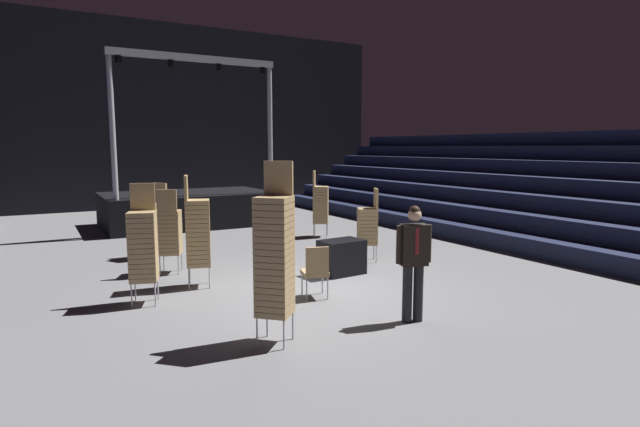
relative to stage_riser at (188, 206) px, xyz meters
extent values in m
cube|color=slate|center=(0.00, -9.19, -0.69)|extent=(22.00, 30.00, 0.10)
cube|color=black|center=(0.00, 5.81, 3.36)|extent=(22.00, 0.30, 8.00)
cube|color=#191E38|center=(6.12, -8.19, -0.41)|extent=(0.75, 24.00, 0.45)
cube|color=#191E38|center=(6.88, -8.19, 0.04)|extent=(0.75, 24.00, 0.45)
cube|color=#191E38|center=(7.62, -8.19, 0.49)|extent=(0.75, 24.00, 0.45)
cube|color=#191E38|center=(8.38, -8.19, 0.94)|extent=(0.75, 24.00, 0.45)
cube|color=#191E38|center=(9.12, -8.19, 1.39)|extent=(0.75, 24.00, 0.45)
cube|color=#191E38|center=(9.88, -8.19, 1.84)|extent=(0.75, 24.00, 0.45)
cube|color=#191E38|center=(10.62, -8.19, 2.29)|extent=(0.75, 24.00, 0.45)
cube|color=black|center=(0.00, 0.03, -0.08)|extent=(5.47, 3.37, 1.11)
cylinder|color=#9EA0A8|center=(-2.48, -1.40, 2.60)|extent=(0.16, 0.16, 4.26)
cylinder|color=#9EA0A8|center=(2.48, -1.40, 2.60)|extent=(0.16, 0.16, 4.26)
cube|color=#9EA0A8|center=(0.00, -1.40, 4.73)|extent=(5.17, 0.20, 0.20)
cylinder|color=black|center=(-2.23, -1.40, 4.51)|extent=(0.18, 0.18, 0.22)
cylinder|color=black|center=(-0.74, -1.40, 4.51)|extent=(0.18, 0.18, 0.22)
cylinder|color=black|center=(0.74, -1.40, 4.51)|extent=(0.18, 0.18, 0.22)
cylinder|color=black|center=(2.23, -1.40, 4.51)|extent=(0.18, 0.18, 0.22)
cylinder|color=black|center=(0.43, -11.46, -0.19)|extent=(0.15, 0.15, 0.88)
cylinder|color=black|center=(0.26, -11.41, -0.19)|extent=(0.15, 0.15, 0.88)
cube|color=silver|center=(0.33, -11.49, 0.56)|extent=(0.20, 0.15, 0.63)
cube|color=black|center=(0.34, -11.43, 0.56)|extent=(0.45, 0.33, 0.63)
cube|color=maroon|center=(0.31, -11.54, 0.63)|extent=(0.06, 0.03, 0.40)
cylinder|color=black|center=(0.57, -11.50, 0.57)|extent=(0.12, 0.12, 0.58)
cylinder|color=black|center=(0.12, -11.37, 0.57)|extent=(0.12, 0.12, 0.58)
sphere|color=#DBAD89|center=(0.34, -11.43, 1.02)|extent=(0.21, 0.21, 0.21)
sphere|color=black|center=(0.34, -11.43, 1.07)|extent=(0.17, 0.17, 0.17)
cylinder|color=#B2B5BA|center=(-1.84, -11.45, -0.44)|extent=(0.02, 0.02, 0.40)
cylinder|color=#B2B5BA|center=(-2.11, -11.18, -0.44)|extent=(0.02, 0.02, 0.40)
cylinder|color=#B2B5BA|center=(-1.58, -11.18, -0.44)|extent=(0.02, 0.02, 0.40)
cylinder|color=#B2B5BA|center=(-1.85, -10.91, -0.44)|extent=(0.02, 0.02, 0.40)
cube|color=#A38456|center=(-1.84, -11.18, -0.19)|extent=(0.62, 0.62, 0.08)
cube|color=#A38456|center=(-1.84, -11.18, -0.11)|extent=(0.62, 0.62, 0.08)
cube|color=#A38456|center=(-1.84, -11.18, -0.02)|extent=(0.62, 0.62, 0.08)
cube|color=#A38456|center=(-1.84, -11.18, 0.06)|extent=(0.62, 0.62, 0.08)
cube|color=#A38456|center=(-1.84, -11.18, 0.15)|extent=(0.62, 0.62, 0.08)
cube|color=#A38456|center=(-1.84, -11.18, 0.23)|extent=(0.62, 0.62, 0.08)
cube|color=#A38456|center=(-1.84, -11.18, 0.32)|extent=(0.62, 0.62, 0.08)
cube|color=#A38456|center=(-1.84, -11.18, 0.40)|extent=(0.62, 0.62, 0.08)
cube|color=#A38456|center=(-1.84, -11.18, 0.49)|extent=(0.62, 0.62, 0.08)
cube|color=#A38456|center=(-1.84, -11.18, 0.57)|extent=(0.62, 0.62, 0.08)
cube|color=#A38456|center=(-1.84, -11.18, 0.66)|extent=(0.62, 0.62, 0.08)
cube|color=#A38456|center=(-1.84, -11.18, 0.74)|extent=(0.62, 0.62, 0.08)
cube|color=#A38456|center=(-1.84, -11.18, 0.83)|extent=(0.62, 0.62, 0.08)
cube|color=#A38456|center=(-1.84, -11.18, 0.91)|extent=(0.62, 0.62, 0.08)
cube|color=#A38456|center=(-1.84, -11.18, 1.00)|extent=(0.62, 0.62, 0.08)
cube|color=#A38456|center=(-1.84, -11.18, 1.08)|extent=(0.62, 0.62, 0.08)
cube|color=#A38456|center=(-1.84, -11.18, 1.17)|extent=(0.62, 0.62, 0.08)
cube|color=#A38456|center=(-1.84, -11.18, 1.25)|extent=(0.62, 0.62, 0.08)
cube|color=#A38456|center=(-1.84, -11.18, 1.34)|extent=(0.62, 0.62, 0.08)
cube|color=#A38456|center=(-1.71, -11.04, 1.61)|extent=(0.32, 0.32, 0.46)
cylinder|color=#B2B5BA|center=(1.87, -7.75, -0.44)|extent=(0.02, 0.02, 0.40)
cylinder|color=#B2B5BA|center=(2.04, -7.41, -0.44)|extent=(0.02, 0.02, 0.40)
cylinder|color=#B2B5BA|center=(2.21, -7.92, -0.44)|extent=(0.02, 0.02, 0.40)
cylinder|color=#B2B5BA|center=(2.38, -7.59, -0.44)|extent=(0.02, 0.02, 0.40)
cube|color=#A38456|center=(2.13, -7.67, -0.19)|extent=(0.59, 0.59, 0.08)
cube|color=#A38456|center=(2.13, -7.67, -0.11)|extent=(0.59, 0.59, 0.08)
cube|color=#A38456|center=(2.13, -7.67, -0.02)|extent=(0.59, 0.59, 0.08)
cube|color=#A38456|center=(2.13, -7.67, 0.06)|extent=(0.59, 0.59, 0.08)
cube|color=#A38456|center=(2.13, -7.67, 0.15)|extent=(0.59, 0.59, 0.08)
cube|color=#A38456|center=(2.13, -7.67, 0.23)|extent=(0.59, 0.59, 0.08)
cube|color=#A38456|center=(2.13, -7.67, 0.32)|extent=(0.59, 0.59, 0.08)
cube|color=#A38456|center=(2.13, -7.67, 0.40)|extent=(0.59, 0.59, 0.08)
cube|color=#A38456|center=(2.13, -7.67, 0.49)|extent=(0.59, 0.59, 0.08)
cube|color=#A38456|center=(2.13, -7.67, 0.57)|extent=(0.59, 0.59, 0.08)
cube|color=#A38456|center=(2.30, -7.76, 0.84)|extent=(0.23, 0.38, 0.46)
cylinder|color=#B2B5BA|center=(-2.92, -8.72, -0.44)|extent=(0.02, 0.02, 0.40)
cylinder|color=#B2B5BA|center=(-3.28, -8.60, -0.44)|extent=(0.02, 0.02, 0.40)
cylinder|color=#B2B5BA|center=(-2.80, -8.36, -0.44)|extent=(0.02, 0.02, 0.40)
cylinder|color=#B2B5BA|center=(-3.16, -8.24, -0.44)|extent=(0.02, 0.02, 0.40)
cube|color=#A38456|center=(-3.04, -8.48, -0.19)|extent=(0.56, 0.56, 0.08)
cube|color=#A38456|center=(-3.04, -8.48, -0.11)|extent=(0.56, 0.56, 0.08)
cube|color=#A38456|center=(-3.04, -8.48, -0.02)|extent=(0.56, 0.56, 0.08)
cube|color=#A38456|center=(-3.04, -8.48, 0.06)|extent=(0.56, 0.56, 0.08)
cube|color=#A38456|center=(-3.04, -8.48, 0.15)|extent=(0.56, 0.56, 0.08)
cube|color=#A38456|center=(-3.04, -8.48, 0.23)|extent=(0.56, 0.56, 0.08)
cube|color=#A38456|center=(-3.04, -8.48, 0.32)|extent=(0.56, 0.56, 0.08)
cube|color=#A38456|center=(-3.04, -8.48, 0.40)|extent=(0.56, 0.56, 0.08)
cube|color=#A38456|center=(-3.04, -8.48, 0.49)|extent=(0.56, 0.56, 0.08)
cube|color=#A38456|center=(-3.04, -8.48, 0.57)|extent=(0.56, 0.56, 0.08)
cube|color=#A38456|center=(-3.04, -8.48, 0.66)|extent=(0.56, 0.56, 0.08)
cube|color=#A38456|center=(-3.04, -8.48, 0.74)|extent=(0.56, 0.56, 0.08)
cube|color=#A38456|center=(-3.04, -8.48, 0.83)|extent=(0.56, 0.56, 0.08)
cube|color=#A38456|center=(-3.04, -8.48, 0.91)|extent=(0.56, 0.56, 0.08)
cube|color=#A38456|center=(-2.98, -8.30, 1.18)|extent=(0.40, 0.18, 0.46)
cylinder|color=#B2B5BA|center=(-2.14, -5.06, -0.44)|extent=(0.02, 0.02, 0.40)
cylinder|color=#B2B5BA|center=(-2.34, -4.73, -0.44)|extent=(0.02, 0.02, 0.40)
cylinder|color=#B2B5BA|center=(-1.82, -4.87, -0.44)|extent=(0.02, 0.02, 0.40)
cylinder|color=#B2B5BA|center=(-2.01, -4.54, -0.44)|extent=(0.02, 0.02, 0.40)
cube|color=#A38456|center=(-2.08, -4.80, -0.19)|extent=(0.60, 0.60, 0.08)
cube|color=#A38456|center=(-2.08, -4.80, -0.11)|extent=(0.60, 0.60, 0.08)
cube|color=#A38456|center=(-2.08, -4.80, -0.02)|extent=(0.60, 0.60, 0.08)
cube|color=#A38456|center=(-2.08, -4.80, 0.06)|extent=(0.60, 0.60, 0.08)
cube|color=#A38456|center=(-2.08, -4.80, 0.15)|extent=(0.60, 0.60, 0.08)
cube|color=#A38456|center=(-2.08, -4.80, 0.23)|extent=(0.60, 0.60, 0.08)
cube|color=#A38456|center=(-2.08, -4.80, 0.32)|extent=(0.60, 0.60, 0.08)
cube|color=#A38456|center=(-2.08, -4.80, 0.40)|extent=(0.60, 0.60, 0.08)
cube|color=#A38456|center=(-2.08, -4.80, 0.49)|extent=(0.60, 0.60, 0.08)
cube|color=#A38456|center=(-2.08, -4.80, 0.57)|extent=(0.60, 0.60, 0.08)
cube|color=#A38456|center=(-2.08, -4.80, 0.66)|extent=(0.60, 0.60, 0.08)
cube|color=#A38456|center=(-1.91, -4.70, 0.93)|extent=(0.25, 0.37, 0.46)
cylinder|color=#B2B5BA|center=(-1.68, -7.74, -0.44)|extent=(0.02, 0.02, 0.40)
cylinder|color=#B2B5BA|center=(-1.80, -8.10, -0.44)|extent=(0.02, 0.02, 0.40)
cylinder|color=#B2B5BA|center=(-2.04, -7.62, -0.44)|extent=(0.02, 0.02, 0.40)
cylinder|color=#B2B5BA|center=(-2.16, -7.99, -0.44)|extent=(0.02, 0.02, 0.40)
cube|color=#A38456|center=(-1.92, -7.86, -0.19)|extent=(0.55, 0.55, 0.08)
cube|color=#A38456|center=(-1.92, -7.86, -0.11)|extent=(0.55, 0.55, 0.08)
cube|color=#A38456|center=(-1.92, -7.86, -0.02)|extent=(0.55, 0.55, 0.08)
cube|color=#A38456|center=(-1.92, -7.86, 0.06)|extent=(0.55, 0.55, 0.08)
cube|color=#A38456|center=(-1.92, -7.86, 0.15)|extent=(0.55, 0.55, 0.08)
cube|color=#A38456|center=(-1.92, -7.86, 0.23)|extent=(0.55, 0.55, 0.08)
cube|color=#A38456|center=(-1.92, -7.86, 0.32)|extent=(0.55, 0.55, 0.08)
cube|color=#A38456|center=(-1.92, -7.86, 0.40)|extent=(0.55, 0.55, 0.08)
cube|color=#A38456|center=(-1.92, -7.86, 0.49)|extent=(0.55, 0.55, 0.08)
cube|color=#A38456|center=(-1.92, -7.86, 0.57)|extent=(0.55, 0.55, 0.08)
cube|color=#A38456|center=(-1.92, -7.86, 0.66)|extent=(0.55, 0.55, 0.08)
cube|color=#A38456|center=(-1.92, -7.86, 0.74)|extent=(0.55, 0.55, 0.08)
cube|color=#A38456|center=(-1.92, -7.86, 0.83)|extent=(0.55, 0.55, 0.08)
cube|color=#A38456|center=(-1.92, -7.86, 0.91)|extent=(0.55, 0.55, 0.08)
cube|color=#A38456|center=(-1.92, -7.86, 1.00)|extent=(0.55, 0.55, 0.08)
cube|color=#A38456|center=(-2.10, -7.80, 1.27)|extent=(0.17, 0.40, 0.46)
cylinder|color=#B2B5BA|center=(-2.23, -6.25, -0.44)|extent=(0.02, 0.02, 0.40)
cylinder|color=#B2B5BA|center=(-1.88, -6.41, -0.44)|extent=(0.02, 0.02, 0.40)
cylinder|color=#B2B5BA|center=(-2.39, -6.60, -0.44)|extent=(0.02, 0.02, 0.40)
cylinder|color=#B2B5BA|center=(-2.04, -6.76, -0.44)|extent=(0.02, 0.02, 0.40)
cube|color=#A38456|center=(-2.14, -6.50, -0.19)|extent=(0.58, 0.58, 0.08)
cube|color=#A38456|center=(-2.14, -6.50, -0.11)|extent=(0.58, 0.58, 0.08)
cube|color=#A38456|center=(-2.14, -6.50, -0.02)|extent=(0.58, 0.58, 0.08)
cube|color=#A38456|center=(-2.14, -6.50, 0.06)|extent=(0.58, 0.58, 0.08)
cube|color=#A38456|center=(-2.14, -6.50, 0.15)|extent=(0.58, 0.58, 0.08)
cube|color=#A38456|center=(-2.14, -6.50, 0.23)|extent=(0.58, 0.58, 0.08)
cube|color=#A38456|center=(-2.14, -6.50, 0.32)|extent=(0.58, 0.58, 0.08)
cube|color=#A38456|center=(-2.14, -6.50, 0.40)|extent=(0.58, 0.58, 0.08)
cube|color=#A38456|center=(-2.14, -6.50, 0.49)|extent=(0.58, 0.58, 0.08)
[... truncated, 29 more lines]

